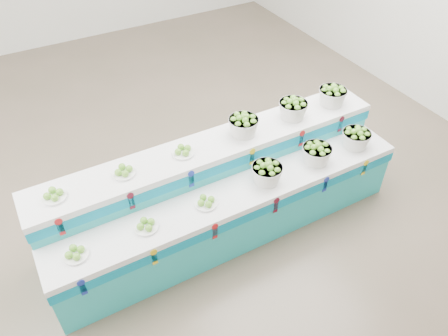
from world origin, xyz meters
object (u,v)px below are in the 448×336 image
Objects in this scene: display_stand at (224,192)px; basket_lower_left at (267,172)px; plate_upper_mid at (123,171)px; basket_upper_right at (332,95)px.

display_stand reaches higher than basket_lower_left.
display_stand is 17.15× the size of plate_upper_mid.
basket_lower_left is (0.38, -0.25, 0.33)m from display_stand.
basket_upper_right reaches higher than basket_lower_left.
plate_upper_mid is (-0.98, 0.25, 0.56)m from display_stand.
basket_lower_left is 1.35m from basket_upper_right.
display_stand is 12.26× the size of basket_lower_left.
basket_upper_right is at bearing 0.01° from plate_upper_mid.
display_stand is 0.56m from basket_lower_left.
basket_upper_right is at bearing 8.80° from display_stand.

